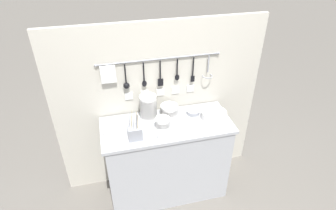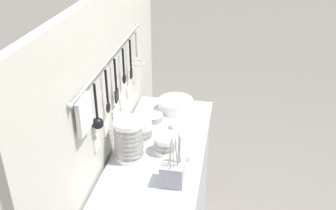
{
  "view_description": "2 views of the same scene",
  "coord_description": "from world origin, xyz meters",
  "px_view_note": "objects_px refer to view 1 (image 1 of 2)",
  "views": [
    {
      "loc": [
        -0.46,
        -1.93,
        2.36
      ],
      "look_at": [
        0.01,
        -0.02,
        1.07
      ],
      "focal_mm": 30.0,
      "sensor_mm": 36.0,
      "label": 1
    },
    {
      "loc": [
        -1.79,
        -0.36,
        2.09
      ],
      "look_at": [
        0.01,
        -0.04,
        1.11
      ],
      "focal_mm": 42.0,
      "sensor_mm": 36.0,
      "label": 2
    }
  ],
  "objects_px": {
    "cup_front_left": "(191,122)",
    "bowl_stack_wide_centre": "(148,107)",
    "bowl_stack_tall_left": "(169,110)",
    "steel_mixing_bowl": "(193,112)",
    "bowl_stack_short_front": "(163,123)",
    "cup_back_left": "(161,136)",
    "plate_stack": "(214,115)",
    "cup_beside_plates": "(106,134)",
    "cup_edge_near": "(110,147)",
    "cutlery_caddy": "(135,132)"
  },
  "relations": [
    {
      "from": "bowl_stack_wide_centre",
      "to": "cup_front_left",
      "type": "height_order",
      "value": "bowl_stack_wide_centre"
    },
    {
      "from": "cutlery_caddy",
      "to": "cup_edge_near",
      "type": "bearing_deg",
      "value": -158.37
    },
    {
      "from": "bowl_stack_tall_left",
      "to": "cup_beside_plates",
      "type": "bearing_deg",
      "value": -163.17
    },
    {
      "from": "steel_mixing_bowl",
      "to": "cup_back_left",
      "type": "distance_m",
      "value": 0.46
    },
    {
      "from": "bowl_stack_tall_left",
      "to": "bowl_stack_short_front",
      "type": "xyz_separation_m",
      "value": [
        -0.1,
        -0.18,
        -0.0
      ]
    },
    {
      "from": "steel_mixing_bowl",
      "to": "cup_beside_plates",
      "type": "bearing_deg",
      "value": -170.34
    },
    {
      "from": "cup_front_left",
      "to": "bowl_stack_wide_centre",
      "type": "bearing_deg",
      "value": 151.53
    },
    {
      "from": "plate_stack",
      "to": "cutlery_caddy",
      "type": "distance_m",
      "value": 0.74
    },
    {
      "from": "cutlery_caddy",
      "to": "cup_beside_plates",
      "type": "distance_m",
      "value": 0.25
    },
    {
      "from": "bowl_stack_short_front",
      "to": "cutlery_caddy",
      "type": "bearing_deg",
      "value": -162.09
    },
    {
      "from": "bowl_stack_tall_left",
      "to": "plate_stack",
      "type": "relative_size",
      "value": 0.71
    },
    {
      "from": "bowl_stack_tall_left",
      "to": "cup_back_left",
      "type": "distance_m",
      "value": 0.35
    },
    {
      "from": "plate_stack",
      "to": "steel_mixing_bowl",
      "type": "height_order",
      "value": "plate_stack"
    },
    {
      "from": "bowl_stack_tall_left",
      "to": "steel_mixing_bowl",
      "type": "distance_m",
      "value": 0.23
    },
    {
      "from": "bowl_stack_short_front",
      "to": "cup_front_left",
      "type": "distance_m",
      "value": 0.26
    },
    {
      "from": "bowl_stack_tall_left",
      "to": "plate_stack",
      "type": "bearing_deg",
      "value": -22.34
    },
    {
      "from": "cutlery_caddy",
      "to": "cup_front_left",
      "type": "bearing_deg",
      "value": 7.91
    },
    {
      "from": "bowl_stack_short_front",
      "to": "cup_back_left",
      "type": "xyz_separation_m",
      "value": [
        -0.05,
        -0.14,
        -0.03
      ]
    },
    {
      "from": "cutlery_caddy",
      "to": "cup_front_left",
      "type": "relative_size",
      "value": 5.35
    },
    {
      "from": "cutlery_caddy",
      "to": "cup_beside_plates",
      "type": "bearing_deg",
      "value": 161.25
    },
    {
      "from": "cup_beside_plates",
      "to": "cup_front_left",
      "type": "relative_size",
      "value": 1.0
    },
    {
      "from": "bowl_stack_short_front",
      "to": "cup_back_left",
      "type": "relative_size",
      "value": 2.45
    },
    {
      "from": "cutlery_caddy",
      "to": "bowl_stack_short_front",
      "type": "bearing_deg",
      "value": 17.91
    },
    {
      "from": "bowl_stack_tall_left",
      "to": "bowl_stack_short_front",
      "type": "bearing_deg",
      "value": -120.46
    },
    {
      "from": "bowl_stack_wide_centre",
      "to": "steel_mixing_bowl",
      "type": "relative_size",
      "value": 1.89
    },
    {
      "from": "cutlery_caddy",
      "to": "cup_front_left",
      "type": "height_order",
      "value": "cutlery_caddy"
    },
    {
      "from": "bowl_stack_wide_centre",
      "to": "bowl_stack_tall_left",
      "type": "relative_size",
      "value": 1.44
    },
    {
      "from": "cutlery_caddy",
      "to": "cup_back_left",
      "type": "xyz_separation_m",
      "value": [
        0.2,
        -0.05,
        -0.04
      ]
    },
    {
      "from": "bowl_stack_wide_centre",
      "to": "plate_stack",
      "type": "height_order",
      "value": "bowl_stack_wide_centre"
    },
    {
      "from": "bowl_stack_short_front",
      "to": "cup_edge_near",
      "type": "xyz_separation_m",
      "value": [
        -0.47,
        -0.17,
        -0.03
      ]
    },
    {
      "from": "bowl_stack_short_front",
      "to": "steel_mixing_bowl",
      "type": "height_order",
      "value": "bowl_stack_short_front"
    },
    {
      "from": "bowl_stack_short_front",
      "to": "cup_back_left",
      "type": "bearing_deg",
      "value": -109.35
    },
    {
      "from": "cup_beside_plates",
      "to": "bowl_stack_wide_centre",
      "type": "bearing_deg",
      "value": 24.36
    },
    {
      "from": "steel_mixing_bowl",
      "to": "cup_front_left",
      "type": "relative_size",
      "value": 2.36
    },
    {
      "from": "bowl_stack_wide_centre",
      "to": "plate_stack",
      "type": "bearing_deg",
      "value": -15.27
    },
    {
      "from": "steel_mixing_bowl",
      "to": "cutlery_caddy",
      "type": "distance_m",
      "value": 0.61
    },
    {
      "from": "cup_edge_near",
      "to": "cup_back_left",
      "type": "bearing_deg",
      "value": 4.12
    },
    {
      "from": "cutlery_caddy",
      "to": "cup_beside_plates",
      "type": "xyz_separation_m",
      "value": [
        -0.23,
        0.08,
        -0.04
      ]
    },
    {
      "from": "bowl_stack_wide_centre",
      "to": "cup_front_left",
      "type": "relative_size",
      "value": 4.47
    },
    {
      "from": "plate_stack",
      "to": "steel_mixing_bowl",
      "type": "distance_m",
      "value": 0.2
    },
    {
      "from": "steel_mixing_bowl",
      "to": "cutlery_caddy",
      "type": "height_order",
      "value": "cutlery_caddy"
    },
    {
      "from": "cup_edge_near",
      "to": "cup_front_left",
      "type": "xyz_separation_m",
      "value": [
        0.72,
        0.16,
        0.0
      ]
    },
    {
      "from": "cup_front_left",
      "to": "cup_back_left",
      "type": "bearing_deg",
      "value": -157.49
    },
    {
      "from": "steel_mixing_bowl",
      "to": "cup_beside_plates",
      "type": "distance_m",
      "value": 0.82
    },
    {
      "from": "plate_stack",
      "to": "cutlery_caddy",
      "type": "relative_size",
      "value": 0.82
    },
    {
      "from": "cup_back_left",
      "to": "cup_edge_near",
      "type": "bearing_deg",
      "value": -175.88
    },
    {
      "from": "bowl_stack_wide_centre",
      "to": "steel_mixing_bowl",
      "type": "bearing_deg",
      "value": -5.63
    },
    {
      "from": "plate_stack",
      "to": "cup_front_left",
      "type": "height_order",
      "value": "plate_stack"
    },
    {
      "from": "bowl_stack_short_front",
      "to": "plate_stack",
      "type": "bearing_deg",
      "value": 2.29
    },
    {
      "from": "bowl_stack_short_front",
      "to": "cutlery_caddy",
      "type": "height_order",
      "value": "cutlery_caddy"
    }
  ]
}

